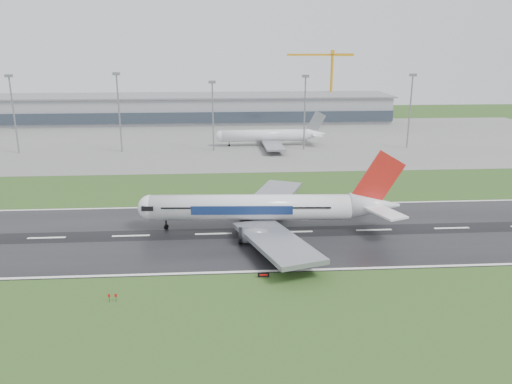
{
  "coord_description": "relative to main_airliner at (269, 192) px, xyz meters",
  "views": [
    {
      "loc": [
        22.77,
        -115.42,
        44.87
      ],
      "look_at": [
        31.22,
        12.0,
        7.0
      ],
      "focal_mm": 35.26,
      "sensor_mm": 36.0,
      "label": 1
    }
  ],
  "objects": [
    {
      "name": "floodmast_5",
      "position": [
        70.67,
        97.36,
        5.94
      ],
      "size": [
        0.64,
        0.64,
        31.27
      ],
      "primitive_type": "cylinder",
      "color": "gray",
      "rests_on": "ground"
    },
    {
      "name": "runway_sign",
      "position": [
        -3.56,
        -27.11,
        -9.17
      ],
      "size": [
        2.31,
        0.48,
        1.04
      ],
      "primitive_type": null,
      "rotation": [
        0.0,
        0.0,
        -0.1
      ],
      "color": "black",
      "rests_on": "ground"
    },
    {
      "name": "floodmast_3",
      "position": [
        -15.23,
        97.36,
        4.66
      ],
      "size": [
        0.64,
        0.64,
        28.71
      ],
      "primitive_type": "cylinder",
      "color": "gray",
      "rests_on": "ground"
    },
    {
      "name": "ground",
      "position": [
        -33.86,
        -2.64,
        -9.69
      ],
      "size": [
        520.0,
        520.0,
        0.0
      ],
      "primitive_type": "plane",
      "color": "#27471A",
      "rests_on": "ground"
    },
    {
      "name": "parked_airliner",
      "position": [
        9.66,
        106.96,
        -2.13
      ],
      "size": [
        52.43,
        49.01,
        14.97
      ],
      "primitive_type": null,
      "rotation": [
        0.0,
        0.0,
        0.03
      ],
      "color": "silver",
      "rests_on": "apron"
    },
    {
      "name": "runway",
      "position": [
        -33.86,
        -2.64,
        -9.64
      ],
      "size": [
        400.0,
        45.0,
        0.1
      ],
      "primitive_type": "cube",
      "color": "black",
      "rests_on": "ground"
    },
    {
      "name": "floodmast_2",
      "position": [
        -54.56,
        97.36,
        6.43
      ],
      "size": [
        0.64,
        0.64,
        32.24
      ],
      "primitive_type": "cylinder",
      "color": "gray",
      "rests_on": "ground"
    },
    {
      "name": "tower_crane",
      "position": [
        56.95,
        197.36,
        10.89
      ],
      "size": [
        41.44,
        2.29,
        41.17
      ],
      "primitive_type": null,
      "rotation": [
        0.0,
        0.0,
        0.0
      ],
      "color": "orange",
      "rests_on": "ground"
    },
    {
      "name": "terminal",
      "position": [
        -33.86,
        182.36,
        -2.19
      ],
      "size": [
        240.0,
        36.0,
        15.0
      ],
      "primitive_type": "cube",
      "color": "gray",
      "rests_on": "ground"
    },
    {
      "name": "main_airliner",
      "position": [
        0.0,
        0.0,
        0.0
      ],
      "size": [
        68.31,
        65.4,
        19.18
      ],
      "primitive_type": null,
      "rotation": [
        0.0,
        0.0,
        -0.06
      ],
      "color": "silver",
      "rests_on": "runway"
    },
    {
      "name": "apron",
      "position": [
        -33.86,
        122.36,
        -9.65
      ],
      "size": [
        400.0,
        130.0,
        0.08
      ],
      "primitive_type": "cube",
      "color": "slate",
      "rests_on": "ground"
    },
    {
      "name": "floodmast_4",
      "position": [
        24.26,
        97.36,
        5.79
      ],
      "size": [
        0.64,
        0.64,
        30.96
      ],
      "primitive_type": "cylinder",
      "color": "gray",
      "rests_on": "ground"
    },
    {
      "name": "floodmast_1",
      "position": [
        -97.75,
        97.36,
        6.1
      ],
      "size": [
        0.64,
        0.64,
        31.57
      ],
      "primitive_type": "cylinder",
      "color": "gray",
      "rests_on": "ground"
    }
  ]
}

